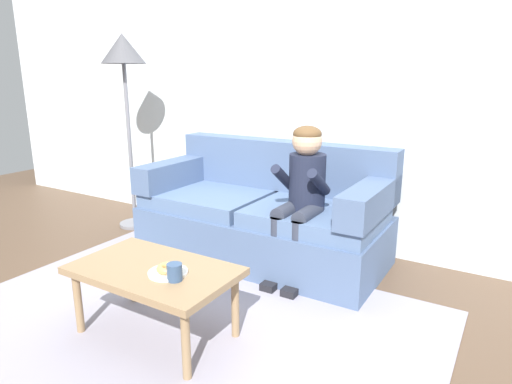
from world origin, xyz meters
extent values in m
plane|color=brown|center=(0.00, 0.00, 0.00)|extent=(10.00, 10.00, 0.00)
cube|color=silver|center=(0.00, 1.40, 1.40)|extent=(8.00, 0.10, 2.80)
cube|color=#9993A3|center=(0.00, -0.25, 0.01)|extent=(2.88, 1.90, 0.01)
cube|color=slate|center=(-0.11, 0.80, 0.19)|extent=(1.93, 0.90, 0.38)
cube|color=slate|center=(-0.59, 0.75, 0.44)|extent=(0.93, 0.74, 0.12)
cube|color=slate|center=(0.37, 0.75, 0.44)|extent=(0.93, 0.74, 0.12)
cube|color=slate|center=(-0.11, 1.15, 0.71)|extent=(1.93, 0.20, 0.41)
cube|color=slate|center=(-0.98, 0.80, 0.61)|extent=(0.20, 0.90, 0.22)
cube|color=slate|center=(0.75, 0.80, 0.61)|extent=(0.20, 0.90, 0.22)
cube|color=#937551|center=(-0.05, -0.47, 0.40)|extent=(0.91, 0.54, 0.04)
cylinder|color=#937551|center=(-0.44, -0.68, 0.19)|extent=(0.04, 0.04, 0.38)
cylinder|color=#937551|center=(0.34, -0.68, 0.19)|extent=(0.04, 0.04, 0.38)
cylinder|color=#937551|center=(-0.44, -0.26, 0.19)|extent=(0.04, 0.04, 0.38)
cylinder|color=#937551|center=(0.34, -0.26, 0.19)|extent=(0.04, 0.04, 0.38)
cylinder|color=#1E2338|center=(0.31, 0.72, 0.70)|extent=(0.26, 0.26, 0.40)
sphere|color=#DBAD89|center=(0.31, 0.70, 1.00)|extent=(0.21, 0.21, 0.21)
ellipsoid|color=brown|center=(0.31, 0.70, 1.04)|extent=(0.20, 0.20, 0.12)
cylinder|color=#333847|center=(0.23, 0.57, 0.51)|extent=(0.11, 0.30, 0.11)
cylinder|color=#333847|center=(0.23, 0.42, 0.28)|extent=(0.09, 0.09, 0.44)
cube|color=black|center=(0.23, 0.37, 0.03)|extent=(0.10, 0.20, 0.06)
cylinder|color=#1E2338|center=(0.18, 0.62, 0.74)|extent=(0.07, 0.29, 0.23)
cylinder|color=#333847|center=(0.39, 0.57, 0.51)|extent=(0.11, 0.30, 0.11)
cylinder|color=#333847|center=(0.39, 0.42, 0.28)|extent=(0.09, 0.09, 0.44)
cube|color=black|center=(0.39, 0.37, 0.03)|extent=(0.10, 0.20, 0.06)
cylinder|color=#1E2338|center=(0.45, 0.62, 0.74)|extent=(0.07, 0.29, 0.23)
cylinder|color=white|center=(0.07, -0.49, 0.42)|extent=(0.21, 0.21, 0.01)
torus|color=tan|center=(0.07, -0.49, 0.45)|extent=(0.12, 0.12, 0.04)
cylinder|color=#334C72|center=(0.16, -0.53, 0.46)|extent=(0.08, 0.08, 0.09)
cube|color=#339E56|center=(-0.81, 0.08, 0.03)|extent=(0.16, 0.09, 0.05)
cylinder|color=#339E56|center=(-0.90, 0.08, 0.03)|extent=(0.06, 0.06, 0.05)
cylinder|color=#339E56|center=(-0.73, 0.08, 0.03)|extent=(0.06, 0.06, 0.05)
cylinder|color=slate|center=(-1.58, 0.84, 0.01)|extent=(0.30, 0.30, 0.03)
cylinder|color=slate|center=(-1.58, 0.84, 0.81)|extent=(0.04, 0.04, 1.56)
cone|color=#4C4C51|center=(-1.58, 0.84, 1.67)|extent=(0.40, 0.40, 0.26)
camera|label=1|loc=(1.58, -2.08, 1.43)|focal=30.91mm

